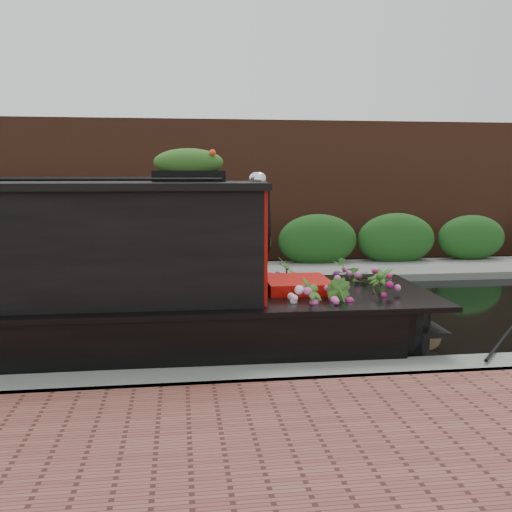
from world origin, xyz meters
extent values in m
plane|color=black|center=(0.00, 0.00, 0.00)|extent=(80.00, 80.00, 0.00)
cube|color=slate|center=(0.00, -3.30, 0.00)|extent=(40.00, 0.60, 0.50)
cube|color=slate|center=(0.00, 4.20, 0.00)|extent=(40.00, 2.40, 0.34)
cube|color=#1E4F1A|center=(0.00, 5.10, 0.00)|extent=(40.00, 1.10, 2.80)
cube|color=#582E1D|center=(0.00, 7.20, 0.00)|extent=(40.00, 1.00, 8.00)
cube|color=red|center=(1.83, -1.81, 1.56)|extent=(0.10, 1.92, 1.48)
cube|color=black|center=(0.37, -2.78, 1.64)|extent=(0.99, 0.05, 0.60)
cube|color=red|center=(2.39, -1.81, 0.77)|extent=(0.89, 1.00, 0.55)
sphere|color=silver|center=(1.84, -1.96, 2.42)|extent=(0.20, 0.20, 0.20)
sphere|color=silver|center=(1.84, -1.66, 2.42)|extent=(0.20, 0.20, 0.20)
cube|color=black|center=(0.92, -1.81, 2.46)|extent=(0.96, 0.32, 0.15)
ellipsoid|color=#F44A1B|center=(0.92, -1.81, 2.66)|extent=(1.05, 0.33, 0.26)
imported|color=#356822|center=(2.39, -2.64, 0.84)|extent=(0.44, 0.43, 0.70)
imported|color=#356822|center=(2.79, -2.60, 0.83)|extent=(0.47, 0.48, 0.67)
imported|color=#356822|center=(3.38, -1.31, 0.85)|extent=(0.86, 0.85, 0.72)
imported|color=#356822|center=(3.47, -2.17, 0.86)|extent=(0.53, 0.53, 0.73)
imported|color=#356822|center=(2.39, -1.08, 0.87)|extent=(0.37, 0.46, 0.75)
cylinder|color=brown|center=(4.29, -1.81, 0.17)|extent=(0.35, 0.44, 0.35)
camera|label=1|loc=(0.78, -9.48, 2.50)|focal=40.00mm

